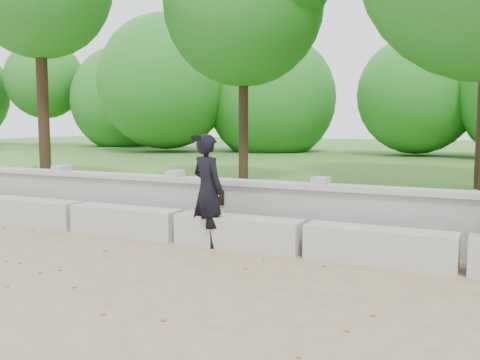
# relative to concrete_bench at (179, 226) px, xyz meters

# --- Properties ---
(ground) EXTENTS (80.00, 80.00, 0.00)m
(ground) POSITION_rel_concrete_bench_xyz_m (-0.00, -1.90, -0.22)
(ground) COLOR #9F8A61
(ground) RESTS_ON ground
(lawn) EXTENTS (40.00, 22.00, 0.25)m
(lawn) POSITION_rel_concrete_bench_xyz_m (-0.00, 12.10, -0.10)
(lawn) COLOR #305F1D
(lawn) RESTS_ON ground
(concrete_bench) EXTENTS (11.90, 0.45, 0.45)m
(concrete_bench) POSITION_rel_concrete_bench_xyz_m (0.00, 0.00, 0.00)
(concrete_bench) COLOR #B3B0A9
(concrete_bench) RESTS_ON ground
(parapet_wall) EXTENTS (12.50, 0.35, 0.90)m
(parapet_wall) POSITION_rel_concrete_bench_xyz_m (0.00, 0.70, 0.24)
(parapet_wall) COLOR #A8A59F
(parapet_wall) RESTS_ON ground
(man_main) EXTENTS (0.70, 0.66, 1.64)m
(man_main) POSITION_rel_concrete_bench_xyz_m (0.56, -0.10, 0.59)
(man_main) COLOR black
(man_main) RESTS_ON ground
(shrub_a) EXTENTS (0.42, 0.36, 0.67)m
(shrub_a) POSITION_rel_concrete_bench_xyz_m (-4.47, 1.40, 0.36)
(shrub_a) COLOR #307427
(shrub_a) RESTS_ON lawn
(shrub_b) EXTENTS (0.39, 0.39, 0.55)m
(shrub_b) POSITION_rel_concrete_bench_xyz_m (-1.49, 1.59, 0.30)
(shrub_b) COLOR #307427
(shrub_b) RESTS_ON lawn
(shrub_d) EXTENTS (0.31, 0.34, 0.51)m
(shrub_d) POSITION_rel_concrete_bench_xyz_m (-2.54, 2.12, 0.28)
(shrub_d) COLOR #307427
(shrub_d) RESTS_ON lawn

